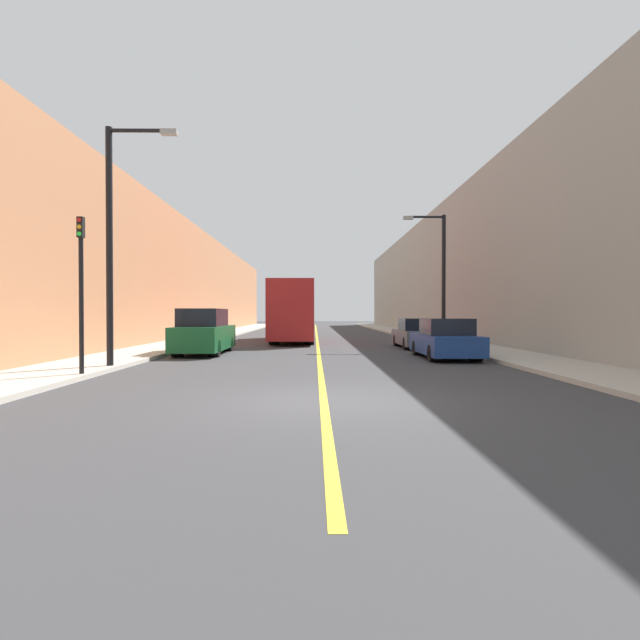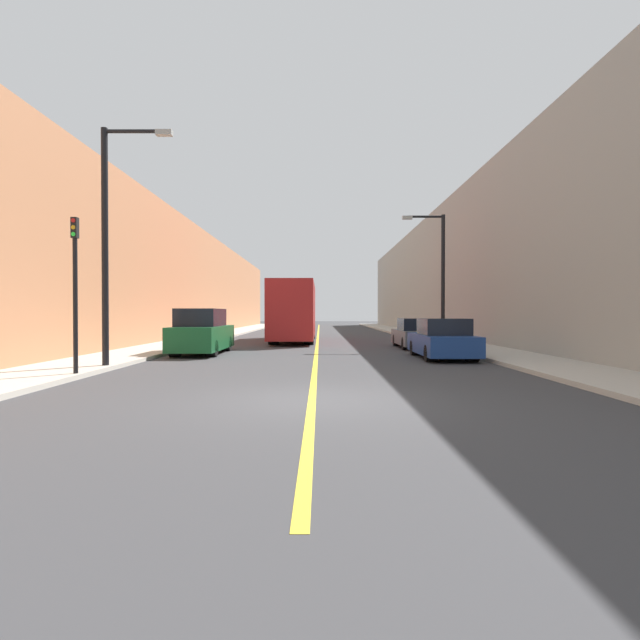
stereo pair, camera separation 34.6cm
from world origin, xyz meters
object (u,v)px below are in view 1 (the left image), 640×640
Objects in this scene: parked_suv_left at (204,333)px; street_lamp_left at (115,231)px; car_right_near at (445,340)px; traffic_light at (81,288)px; street_lamp_right at (440,271)px; car_right_mid at (416,335)px; bus at (294,311)px.

street_lamp_left reaches higher than parked_suv_left.
parked_suv_left reaches higher than car_right_near.
car_right_near is 1.08× the size of traffic_light.
car_right_near is 12.29m from street_lamp_left.
traffic_light is (-12.63, -12.26, -1.53)m from street_lamp_right.
car_right_near is at bearing 18.61° from street_lamp_left.
bus is at bearing 136.87° from car_right_mid.
car_right_mid is at bearing -155.34° from street_lamp_right.
car_right_mid is 1.11× the size of traffic_light.
car_right_mid is at bearing 45.88° from traffic_light.
car_right_mid is at bearing -43.13° from bus.
parked_suv_left is 0.69× the size of street_lamp_left.
street_lamp_left is at bearing -103.27° from parked_suv_left.
bus is 2.38× the size of car_right_near.
traffic_light is at bearing -134.12° from car_right_mid.
street_lamp_right reaches higher than car_right_near.
street_lamp_right is at bearing 24.66° from car_right_mid.
street_lamp_left is at bearing -161.39° from car_right_near.
street_lamp_left is 1.76× the size of traffic_light.
parked_suv_left is at bearing 76.73° from street_lamp_left.
street_lamp_right reaches higher than bus.
car_right_mid is 16.31m from traffic_light.
street_lamp_right is at bearing -34.76° from bus.
bus is 8.81m from car_right_mid.
traffic_light is at bearing -152.52° from car_right_near.
street_lamp_right reaches higher than parked_suv_left.
parked_suv_left reaches higher than car_right_mid.
street_lamp_left is (-1.40, -5.93, 3.36)m from parked_suv_left.
car_right_near is 12.77m from traffic_light.
street_lamp_right is at bearing 20.80° from parked_suv_left.
car_right_near is at bearing -90.64° from car_right_mid.
street_lamp_left is at bearing -107.34° from bus.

